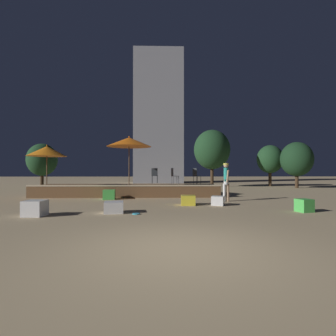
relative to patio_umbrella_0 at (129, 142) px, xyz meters
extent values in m
plane|color=tan|center=(2.04, -9.14, -2.98)|extent=(120.00, 120.00, 0.00)
cube|color=brown|center=(-0.24, 1.39, -2.67)|extent=(10.29, 2.86, 0.61)
cube|color=#CCB793|center=(-0.24, -0.01, -2.32)|extent=(10.29, 0.12, 0.08)
cylinder|color=brown|center=(0.00, 0.00, -1.61)|extent=(0.05, 0.05, 2.73)
cone|color=orange|center=(0.00, 0.00, 0.00)|extent=(2.39, 2.39, 0.49)
sphere|color=orange|center=(0.00, 0.00, 0.29)|extent=(0.08, 0.08, 0.08)
cylinder|color=brown|center=(-4.38, 0.12, -1.86)|extent=(0.05, 0.05, 2.22)
cone|color=orange|center=(-4.38, 0.12, -0.49)|extent=(2.04, 2.04, 0.53)
sphere|color=orange|center=(-4.38, 0.12, -0.18)|extent=(0.08, 0.08, 0.08)
cube|color=yellow|center=(2.85, -2.98, -2.77)|extent=(0.62, 0.62, 0.41)
cube|color=white|center=(4.09, -3.08, -2.78)|extent=(0.63, 0.63, 0.39)
cube|color=#4CC651|center=(-0.92, -0.66, -2.74)|extent=(0.64, 0.64, 0.48)
cube|color=white|center=(0.09, -4.95, -2.78)|extent=(0.73, 0.73, 0.39)
cube|color=white|center=(-2.32, -5.50, -2.73)|extent=(0.64, 0.64, 0.50)
cube|color=#4CC651|center=(6.75, -4.90, -2.75)|extent=(0.57, 0.57, 0.45)
cylinder|color=white|center=(4.70, -1.70, -2.56)|extent=(0.13, 0.13, 0.84)
cylinder|color=tan|center=(4.87, -1.67, -2.56)|extent=(0.13, 0.13, 0.84)
cylinder|color=white|center=(4.78, -1.68, -2.06)|extent=(0.22, 0.22, 0.24)
cylinder|color=teal|center=(4.78, -1.68, -1.72)|extent=(0.22, 0.22, 0.64)
cylinder|color=tan|center=(4.81, -1.86, -1.78)|extent=(0.11, 0.22, 0.57)
cylinder|color=tan|center=(4.75, -1.51, -1.78)|extent=(0.09, 0.10, 0.57)
sphere|color=tan|center=(4.78, -1.68, -1.28)|extent=(0.23, 0.23, 0.23)
cylinder|color=#D8D14C|center=(4.78, -1.68, -1.21)|extent=(0.25, 0.25, 0.07)
cylinder|color=#2D3338|center=(1.48, 1.76, -2.06)|extent=(0.02, 0.02, 0.45)
cylinder|color=#2D3338|center=(1.19, 1.77, -2.06)|extent=(0.02, 0.02, 0.45)
cylinder|color=#2D3338|center=(1.47, 1.46, -2.06)|extent=(0.02, 0.02, 0.45)
cylinder|color=#2D3338|center=(1.17, 1.47, -2.06)|extent=(0.02, 0.02, 0.45)
cylinder|color=#2D3338|center=(1.33, 1.61, -1.83)|extent=(0.40, 0.40, 0.02)
cube|color=#2D3338|center=(1.32, 1.45, -1.61)|extent=(0.36, 0.05, 0.45)
cylinder|color=#47474C|center=(2.69, 0.72, -2.06)|extent=(0.02, 0.02, 0.45)
cylinder|color=#47474C|center=(2.61, 1.01, -2.06)|extent=(0.02, 0.02, 0.45)
cylinder|color=#47474C|center=(2.39, 0.64, -2.06)|extent=(0.02, 0.02, 0.45)
cylinder|color=#47474C|center=(2.32, 0.94, -2.06)|extent=(0.02, 0.02, 0.45)
cylinder|color=#47474C|center=(2.50, 0.83, -1.83)|extent=(0.40, 0.40, 0.02)
cube|color=#47474C|center=(2.34, 0.78, -1.61)|extent=(0.12, 0.36, 0.45)
cylinder|color=#2D3338|center=(3.98, 0.94, -2.06)|extent=(0.02, 0.02, 0.45)
cylinder|color=#2D3338|center=(3.82, 1.19, -2.06)|extent=(0.02, 0.02, 0.45)
cylinder|color=#2D3338|center=(3.72, 0.78, -2.06)|extent=(0.02, 0.02, 0.45)
cylinder|color=#2D3338|center=(3.57, 1.03, -2.06)|extent=(0.02, 0.02, 0.45)
cylinder|color=#2D3338|center=(3.77, 0.99, -1.83)|extent=(0.40, 0.40, 0.02)
cube|color=#2D3338|center=(3.63, 0.90, -1.61)|extent=(0.22, 0.32, 0.45)
cylinder|color=#33B2D8|center=(0.89, -5.26, -2.96)|extent=(0.25, 0.25, 0.03)
cylinder|color=#3D2B1C|center=(6.24, 9.24, -2.03)|extent=(0.28, 0.28, 1.89)
ellipsoid|color=#1E4223|center=(6.24, 9.24, 0.36)|extent=(3.20, 3.20, 3.52)
cylinder|color=#3D2B1C|center=(-8.55, 8.80, -2.35)|extent=(0.28, 0.28, 1.26)
ellipsoid|color=#1E4223|center=(-8.55, 8.80, -0.58)|extent=(2.52, 2.52, 2.77)
cylinder|color=#3D2B1C|center=(11.86, 10.16, -2.25)|extent=(0.28, 0.28, 1.46)
ellipsoid|color=#1E4223|center=(11.86, 10.16, -0.45)|extent=(2.37, 2.37, 2.61)
cylinder|color=#3D2B1C|center=(13.04, 7.59, -2.36)|extent=(0.28, 0.28, 1.24)
ellipsoid|color=#19381E|center=(13.04, 7.59, -0.56)|extent=(2.61, 2.61, 2.87)
cube|color=gray|center=(1.40, 17.40, 4.88)|extent=(5.80, 3.25, 15.71)
camera|label=1|loc=(1.72, -13.98, -1.53)|focal=28.00mm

